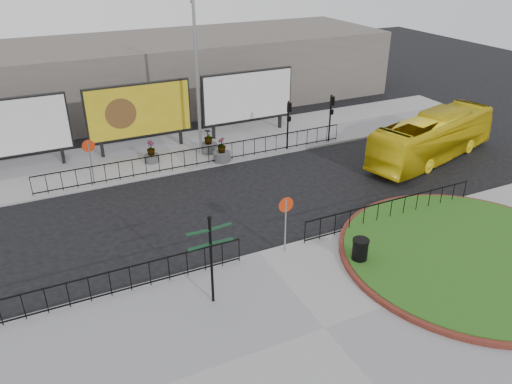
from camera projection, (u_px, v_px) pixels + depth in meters
ground at (259, 254)px, 20.54m from camera, size 90.00×90.00×0.00m
pavement_near at (324, 329)px, 16.49m from camera, size 30.00×10.00×0.12m
pavement_far at (172, 152)px, 30.16m from camera, size 44.00×6.00×0.12m
brick_edge at (469, 255)px, 20.12m from camera, size 10.40×10.40×0.18m
grass_lawn at (469, 254)px, 20.11m from camera, size 10.00×10.00×0.22m
railing_near_left at (110, 284)px, 17.68m from camera, size 10.00×0.10×1.10m
railing_near_right at (391, 210)px, 22.50m from camera, size 9.00×0.10×1.10m
railing_far at (203, 156)px, 28.10m from camera, size 18.00×0.10×1.10m
speed_sign_far at (89, 152)px, 25.31m from camera, size 0.64×0.07×2.47m
speed_sign_near at (286, 213)px, 19.74m from camera, size 0.64×0.07×2.47m
billboard_left at (9, 128)px, 26.52m from camera, size 6.20×0.31×4.10m
billboard_mid at (139, 111)px, 29.21m from camera, size 6.20×0.31×4.10m
billboard_right at (248, 96)px, 31.91m from camera, size 6.20×0.31×4.10m
lamp_post at (197, 75)px, 27.78m from camera, size 0.74×0.18×9.23m
signal_pole_a at (288, 118)px, 29.60m from camera, size 0.22×0.26×3.00m
signal_pole_b at (331, 111)px, 30.76m from camera, size 0.22×0.26×3.00m
building_backdrop at (130, 76)px, 37.09m from camera, size 40.00×10.00×5.00m
fingerpost_sign at (211, 251)px, 16.76m from camera, size 1.62×0.28×3.46m
litter_bin at (360, 251)px, 19.51m from camera, size 0.66×0.66×1.09m
bus at (433, 137)px, 28.83m from camera, size 10.01×4.80×2.72m
planter_a at (151, 154)px, 28.54m from camera, size 0.84×0.84×1.28m
planter_b at (209, 144)px, 29.87m from camera, size 1.02×1.02×1.46m
planter_c at (222, 153)px, 28.67m from camera, size 1.01×1.01×1.42m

